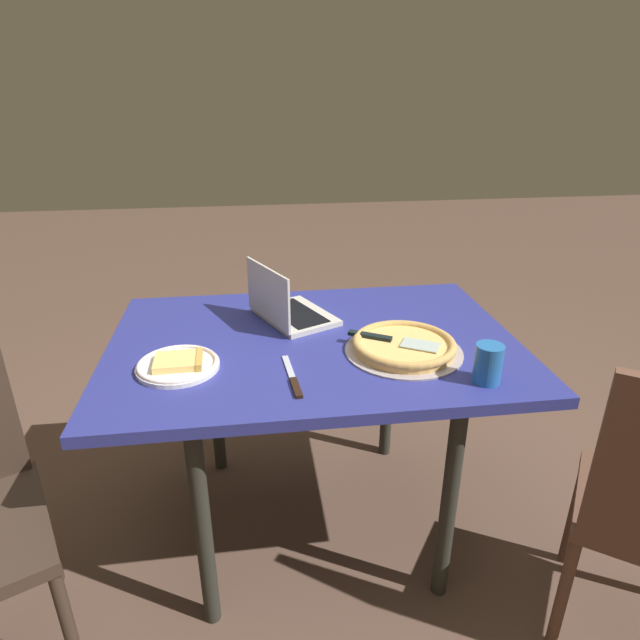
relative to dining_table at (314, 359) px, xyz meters
The scene contains 7 objects.
ground_plane 0.70m from the dining_table, ahead, with size 12.00×12.00×0.00m, color brown.
dining_table is the anchor object (origin of this frame).
laptop 0.22m from the dining_table, 66.09° to the right, with size 0.32×0.36×0.21m.
pizza_plate 0.45m from the dining_table, 19.11° to the left, with size 0.24×0.24×0.04m.
pizza_tray 0.31m from the dining_table, 154.07° to the left, with size 0.37×0.37×0.04m.
table_knife 0.29m from the dining_table, 71.04° to the left, with size 0.04×0.24×0.01m.
drink_cup 0.57m from the dining_table, 142.81° to the left, with size 0.08×0.08×0.11m.
Camera 1 is at (0.19, 1.56, 1.53)m, focal length 29.85 mm.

